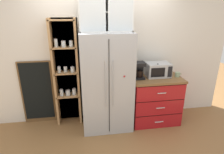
% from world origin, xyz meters
% --- Properties ---
extents(ground_plane, '(10.68, 10.68, 0.00)m').
position_xyz_m(ground_plane, '(0.00, 0.00, 0.00)').
color(ground_plane, olive).
extents(wall_back_cream, '(4.98, 0.10, 2.55)m').
position_xyz_m(wall_back_cream, '(0.00, 0.40, 1.27)').
color(wall_back_cream, silver).
rests_on(wall_back_cream, ground).
extents(refrigerator, '(0.89, 0.70, 1.78)m').
position_xyz_m(refrigerator, '(0.00, 0.01, 0.89)').
color(refrigerator, '#ADAFB5').
rests_on(refrigerator, ground).
extents(pantry_shelf_column, '(0.50, 0.28, 2.00)m').
position_xyz_m(pantry_shelf_column, '(-0.72, 0.29, 1.03)').
color(pantry_shelf_column, brown).
rests_on(pantry_shelf_column, ground).
extents(counter_cabinet, '(0.95, 0.66, 0.92)m').
position_xyz_m(counter_cabinet, '(0.95, 0.04, 0.46)').
color(counter_cabinet, '#A8161C').
rests_on(counter_cabinet, ground).
extents(microwave, '(0.44, 0.33, 0.26)m').
position_xyz_m(microwave, '(0.99, 0.09, 1.05)').
color(microwave, '#ADAFB5').
rests_on(microwave, counter_cabinet).
extents(coffee_maker, '(0.17, 0.20, 0.31)m').
position_xyz_m(coffee_maker, '(0.61, 0.04, 1.08)').
color(coffee_maker, black).
rests_on(coffee_maker, counter_cabinet).
extents(mug_sage, '(0.12, 0.09, 0.09)m').
position_xyz_m(mug_sage, '(1.35, -0.01, 0.97)').
color(mug_sage, '#8CA37F').
rests_on(mug_sage, counter_cabinet).
extents(mug_navy, '(0.12, 0.09, 0.09)m').
position_xyz_m(mug_navy, '(0.95, -0.00, 0.97)').
color(mug_navy, navy).
rests_on(mug_navy, counter_cabinet).
extents(bottle_cobalt, '(0.07, 0.07, 0.26)m').
position_xyz_m(bottle_cobalt, '(0.95, 0.13, 1.04)').
color(bottle_cobalt, navy).
rests_on(bottle_cobalt, counter_cabinet).
extents(bottle_green, '(0.06, 0.06, 0.27)m').
position_xyz_m(bottle_green, '(0.95, 0.01, 1.04)').
color(bottle_green, '#285B33').
rests_on(bottle_green, counter_cabinet).
extents(upper_cabinet, '(0.86, 0.32, 0.62)m').
position_xyz_m(upper_cabinet, '(0.00, 0.06, 2.09)').
color(upper_cabinet, silver).
rests_on(upper_cabinet, refrigerator).
extents(chalkboard_menu, '(0.60, 0.04, 1.25)m').
position_xyz_m(chalkboard_menu, '(-1.29, 0.33, 0.63)').
color(chalkboard_menu, brown).
rests_on(chalkboard_menu, ground).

